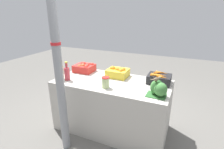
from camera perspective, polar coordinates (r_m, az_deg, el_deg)
The scene contains 11 objects.
ground_plane at distance 2.79m, azimuth -0.00°, elevation -16.75°, with size 10.00×10.00×0.00m, color #605E59.
market_table at distance 2.59m, azimuth -0.00°, elevation -10.01°, with size 1.59×0.77×0.76m, color #B7B2A8.
support_pole at distance 1.99m, azimuth -17.54°, elevation 6.17°, with size 0.11×0.11×2.45m.
apple_crate at distance 2.83m, azimuth -9.00°, elevation 2.27°, with size 0.30×0.26×0.14m.
orange_crate at distance 2.57m, azimuth 1.97°, elevation 0.79°, with size 0.30×0.26×0.15m.
carrot_crate at distance 2.43m, azimuth 15.15°, elevation -1.28°, with size 0.30×0.26×0.15m.
broccoli_pile at distance 2.06m, azimuth 14.91°, elevation -4.44°, with size 0.23×0.19×0.17m.
juice_bottle_amber at distance 2.58m, azimuth -16.45°, elevation 1.07°, with size 0.08×0.08×0.28m.
juice_bottle_ruby at distance 2.52m, azimuth -14.48°, elevation 0.60°, with size 0.07×0.07×0.26m.
pickle_jar at distance 2.20m, azimuth -2.12°, elevation -2.57°, with size 0.10×0.10×0.14m.
sparrow_bird at distance 2.01m, azimuth 14.35°, elevation -1.44°, with size 0.10×0.10×0.05m.
Camera 1 is at (0.91, -2.06, 1.66)m, focal length 28.00 mm.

